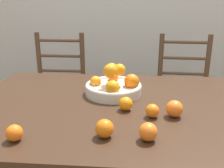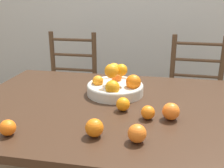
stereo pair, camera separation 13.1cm
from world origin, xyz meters
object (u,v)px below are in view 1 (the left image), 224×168
object	(u,v)px
orange_loose_5	(152,111)
orange_loose_3	(174,109)
fruit_bowl	(114,85)
orange_loose_4	(14,133)
orange_loose_0	(148,132)
chair_left	(58,92)
chair_right	(184,95)
orange_loose_2	(126,104)
orange_loose_1	(105,128)

from	to	relation	value
orange_loose_5	orange_loose_3	bearing A→B (deg)	8.09
fruit_bowl	orange_loose_4	bearing A→B (deg)	-122.91
orange_loose_0	chair_left	distance (m)	1.36
orange_loose_3	chair_right	xyz separation A→B (m)	(0.23, 0.94, -0.29)
fruit_bowl	orange_loose_5	xyz separation A→B (m)	(0.19, -0.27, -0.02)
orange_loose_3	chair_left	xyz separation A→B (m)	(-0.81, 0.94, -0.29)
orange_loose_0	orange_loose_3	bearing A→B (deg)	59.27
orange_loose_2	orange_loose_5	distance (m)	0.14
orange_loose_3	chair_left	bearing A→B (deg)	130.71
fruit_bowl	orange_loose_4	size ratio (longest dim) A/B	4.88
fruit_bowl	orange_loose_1	xyz separation A→B (m)	(-0.00, -0.46, -0.01)
fruit_bowl	orange_loose_0	size ratio (longest dim) A/B	4.39
orange_loose_0	orange_loose_5	bearing A→B (deg)	81.85
fruit_bowl	chair_left	bearing A→B (deg)	127.40
orange_loose_2	orange_loose_5	world-z (taller)	orange_loose_2
fruit_bowl	chair_right	world-z (taller)	chair_right
fruit_bowl	orange_loose_3	distance (m)	0.38
orange_loose_5	orange_loose_2	bearing A→B (deg)	151.34
fruit_bowl	chair_left	size ratio (longest dim) A/B	0.32
fruit_bowl	orange_loose_0	xyz separation A→B (m)	(0.16, -0.47, -0.01)
orange_loose_4	chair_right	xyz separation A→B (m)	(0.84, 1.19, -0.29)
fruit_bowl	orange_loose_3	bearing A→B (deg)	-41.88
fruit_bowl	chair_right	size ratio (longest dim) A/B	0.32
fruit_bowl	orange_loose_0	bearing A→B (deg)	-70.99
orange_loose_1	chair_right	bearing A→B (deg)	65.57
orange_loose_4	orange_loose_1	bearing A→B (deg)	9.19
orange_loose_3	chair_left	world-z (taller)	chair_left
orange_loose_4	chair_right	bearing A→B (deg)	54.64
orange_loose_0	chair_left	bearing A→B (deg)	120.69
chair_right	orange_loose_1	bearing A→B (deg)	-112.05
orange_loose_2	chair_left	world-z (taller)	chair_left
chair_left	fruit_bowl	bearing A→B (deg)	-52.89
orange_loose_0	orange_loose_2	distance (m)	0.28
fruit_bowl	orange_loose_1	distance (m)	0.46
orange_loose_0	fruit_bowl	bearing A→B (deg)	109.01
orange_loose_4	orange_loose_5	size ratio (longest dim) A/B	1.03
fruit_bowl	orange_loose_3	world-z (taller)	fruit_bowl
chair_right	orange_loose_3	bearing A→B (deg)	-101.32
orange_loose_0	orange_loose_4	size ratio (longest dim) A/B	1.11
chair_right	orange_loose_4	bearing A→B (deg)	-122.98
orange_loose_1	orange_loose_5	bearing A→B (deg)	44.24
orange_loose_1	orange_loose_5	world-z (taller)	orange_loose_1
orange_loose_4	fruit_bowl	bearing A→B (deg)	57.09
orange_loose_5	chair_left	distance (m)	1.22
orange_loose_2	orange_loose_4	size ratio (longest dim) A/B	1.03
orange_loose_4	chair_right	world-z (taller)	chair_right
orange_loose_0	orange_loose_3	world-z (taller)	orange_loose_3
orange_loose_2	chair_right	xyz separation A→B (m)	(0.44, 0.88, -0.29)
orange_loose_5	chair_left	xyz separation A→B (m)	(-0.71, 0.95, -0.29)
chair_left	chair_right	size ratio (longest dim) A/B	1.00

